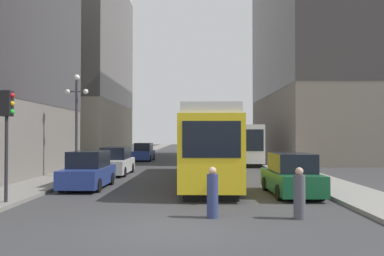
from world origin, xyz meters
TOP-DOWN VIEW (x-y plane):
  - ground_plane at (0.00, 0.00)m, footprint 200.00×200.00m
  - sidewalk_left at (-7.35, 40.00)m, footprint 2.67×120.00m
  - sidewalk_right at (7.35, 40.00)m, footprint 2.67×120.00m
  - streetcar at (1.29, 11.12)m, footprint 2.88×15.03m
  - transit_bus at (4.88, 25.22)m, footprint 2.83×12.04m
  - parked_car_left_near at (-4.71, 14.59)m, footprint 1.91×4.72m
  - parked_car_left_mid at (-4.71, 8.09)m, footprint 1.92×4.26m
  - parked_car_right_far at (4.71, 5.96)m, footprint 1.95×4.43m
  - parked_car_left_far at (-4.71, 28.34)m, footprint 1.99×4.38m
  - pedestrian_crossing_near at (3.78, 1.25)m, footprint 0.36×0.36m
  - pedestrian_crossing_far at (1.08, 1.39)m, footprint 0.36×0.36m
  - traffic_light_near_left at (-6.39, 3.33)m, footprint 0.47×0.36m
  - lamp_post_left_near at (-6.61, 12.29)m, footprint 1.41×0.36m
  - building_left_corner at (-14.59, 35.89)m, footprint 12.40×19.86m
  - building_right_corner at (16.59, 31.58)m, footprint 16.41×23.32m

SIDE VIEW (x-z plane):
  - ground_plane at x=0.00m, z-range 0.00..0.00m
  - sidewalk_left at x=-7.35m, z-range 0.00..0.15m
  - sidewalk_right at x=7.35m, z-range 0.00..0.15m
  - pedestrian_crossing_far at x=1.08m, z-range -0.06..1.55m
  - pedestrian_crossing_near at x=3.78m, z-range -0.06..1.55m
  - parked_car_left_mid at x=-4.71m, z-range -0.07..1.75m
  - parked_car_left_far at x=-4.71m, z-range -0.07..1.75m
  - parked_car_right_far at x=4.71m, z-range -0.07..1.75m
  - parked_car_left_near at x=-4.71m, z-range -0.07..1.75m
  - transit_bus at x=4.88m, z-range 0.22..3.67m
  - streetcar at x=1.29m, z-range 0.16..4.05m
  - traffic_light_near_left at x=-6.39m, z-range 1.26..5.35m
  - lamp_post_left_near at x=-6.61m, z-range 1.06..7.19m
  - building_left_corner at x=-14.59m, z-range 0.39..26.44m
  - building_right_corner at x=16.59m, z-range 0.44..29.02m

